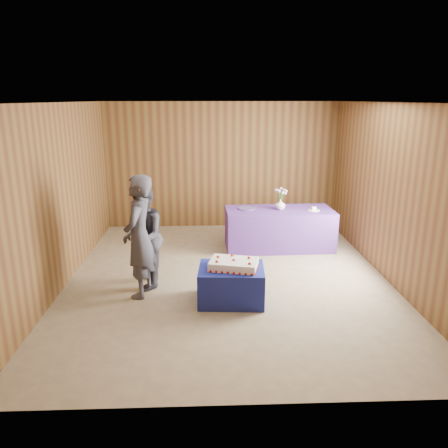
{
  "coord_description": "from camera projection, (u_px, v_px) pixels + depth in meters",
  "views": [
    {
      "loc": [
        -0.32,
        -6.44,
        2.75
      ],
      "look_at": [
        -0.06,
        0.1,
        0.87
      ],
      "focal_mm": 35.0,
      "sensor_mm": 36.0,
      "label": 1
    }
  ],
  "objects": [
    {
      "name": "guest_left",
      "position": [
        139.0,
        237.0,
        6.13
      ],
      "size": [
        0.51,
        0.7,
        1.76
      ],
      "primitive_type": "imported",
      "rotation": [
        0.0,
        0.0,
        -1.72
      ],
      "color": "#3B3B46",
      "rests_on": "ground"
    },
    {
      "name": "knife",
      "position": [
        321.0,
        213.0,
        7.94
      ],
      "size": [
        0.25,
        0.11,
        0.0
      ],
      "primitive_type": "cube",
      "rotation": [
        0.0,
        0.0,
        -0.36
      ],
      "color": "#ADADB1",
      "rests_on": "serving_table"
    },
    {
      "name": "flower_spray",
      "position": [
        281.0,
        191.0,
        8.1
      ],
      "size": [
        0.24,
        0.24,
        0.19
      ],
      "color": "#2E6528",
      "rests_on": "vase"
    },
    {
      "name": "room_shell",
      "position": [
        228.0,
        165.0,
        6.45
      ],
      "size": [
        5.04,
        6.04,
        2.72
      ],
      "color": "brown",
      "rests_on": "ground"
    },
    {
      "name": "plate",
      "position": [
        314.0,
        210.0,
        8.1
      ],
      "size": [
        0.25,
        0.25,
        0.01
      ],
      "primitive_type": "cylinder",
      "rotation": [
        0.0,
        0.0,
        -0.14
      ],
      "color": "white",
      "rests_on": "serving_table"
    },
    {
      "name": "sheet_cake",
      "position": [
        234.0,
        264.0,
        6.0
      ],
      "size": [
        0.76,
        0.6,
        0.16
      ],
      "rotation": [
        0.0,
        0.0,
        -0.24
      ],
      "color": "white",
      "rests_on": "cake_table"
    },
    {
      "name": "cake_slice",
      "position": [
        314.0,
        208.0,
        8.09
      ],
      "size": [
        0.08,
        0.07,
        0.09
      ],
      "rotation": [
        0.0,
        0.0,
        0.08
      ],
      "color": "white",
      "rests_on": "plate"
    },
    {
      "name": "ground",
      "position": [
        228.0,
        278.0,
        6.95
      ],
      "size": [
        6.0,
        6.0,
        0.0
      ],
      "primitive_type": "plane",
      "color": "gray",
      "rests_on": "ground"
    },
    {
      "name": "cake_table",
      "position": [
        231.0,
        284.0,
        6.11
      ],
      "size": [
        0.94,
        0.76,
        0.5
      ],
      "primitive_type": "cube",
      "rotation": [
        0.0,
        0.0,
        -0.06
      ],
      "color": "navy",
      "rests_on": "ground"
    },
    {
      "name": "serving_table",
      "position": [
        279.0,
        229.0,
        8.28
      ],
      "size": [
        2.02,
        0.95,
        0.75
      ],
      "primitive_type": "cube",
      "rotation": [
        0.0,
        0.0,
        0.03
      ],
      "color": "#51338C",
      "rests_on": "ground"
    },
    {
      "name": "guest_right",
      "position": [
        143.0,
        237.0,
        6.42
      ],
      "size": [
        0.68,
        0.83,
        1.58
      ],
      "primitive_type": "imported",
      "rotation": [
        0.0,
        0.0,
        -1.46
      ],
      "color": "#363540",
      "rests_on": "ground"
    },
    {
      "name": "platter",
      "position": [
        247.0,
        208.0,
        8.22
      ],
      "size": [
        0.39,
        0.39,
        0.02
      ],
      "primitive_type": "cylinder",
      "rotation": [
        0.0,
        0.0,
        0.24
      ],
      "color": "#51458B",
      "rests_on": "serving_table"
    },
    {
      "name": "vase",
      "position": [
        280.0,
        204.0,
        8.17
      ],
      "size": [
        0.21,
        0.21,
        0.19
      ],
      "primitive_type": "imported",
      "rotation": [
        0.0,
        0.0,
        0.15
      ],
      "color": "white",
      "rests_on": "serving_table"
    }
  ]
}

